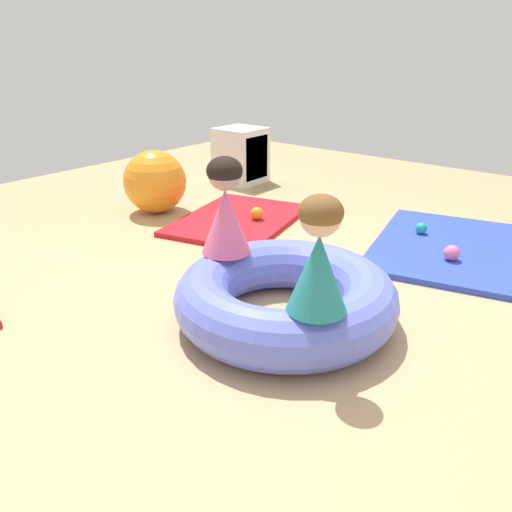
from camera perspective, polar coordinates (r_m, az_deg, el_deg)
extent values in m
plane|color=tan|center=(2.89, 5.17, -6.17)|extent=(8.00, 8.00, 0.00)
cube|color=#B21923|center=(4.28, -1.99, 4.03)|extent=(1.35, 1.10, 0.04)
cube|color=#2D47B7|center=(3.95, 20.15, 0.96)|extent=(1.55, 1.24, 0.04)
torus|color=#6070E5|center=(2.72, 3.28, -4.52)|extent=(1.17, 1.17, 0.29)
cone|color=#E5608E|center=(2.84, -3.35, 3.85)|extent=(0.35, 0.35, 0.36)
sphere|color=tan|center=(2.77, -3.48, 9.00)|extent=(0.18, 0.18, 0.18)
ellipsoid|color=black|center=(2.76, -3.49, 9.36)|extent=(0.19, 0.19, 0.15)
cone|color=teal|center=(2.23, 6.82, -1.89)|extent=(0.36, 0.36, 0.35)
sphere|color=#DBAD89|center=(2.13, 7.14, 4.37)|extent=(0.18, 0.18, 0.18)
ellipsoid|color=brown|center=(2.13, 7.16, 4.82)|extent=(0.19, 0.19, 0.15)
sphere|color=orange|center=(4.20, 0.09, 4.73)|extent=(0.10, 0.10, 0.10)
sphere|color=teal|center=(4.08, 17.75, 2.93)|extent=(0.09, 0.09, 0.09)
sphere|color=pink|center=(3.65, 20.75, 0.33)|extent=(0.10, 0.10, 0.10)
sphere|color=orange|center=(4.55, -11.07, 8.03)|extent=(0.54, 0.54, 0.54)
cube|color=silver|center=(5.49, -1.71, 11.03)|extent=(0.44, 0.44, 0.56)
cube|color=#2D2D33|center=(5.41, -0.72, 10.87)|extent=(0.34, 0.20, 0.44)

